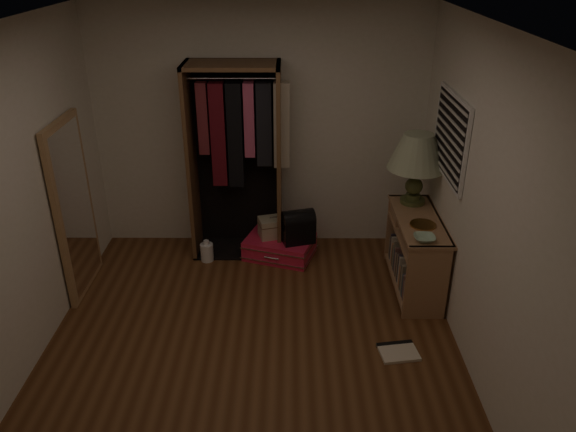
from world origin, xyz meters
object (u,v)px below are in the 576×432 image
(console_bookshelf, at_px, (414,249))
(black_bag, at_px, (298,226))
(floor_mirror, at_px, (74,208))
(open_wardrobe, at_px, (239,144))
(table_lamp, at_px, (417,153))
(train_case, at_px, (274,227))
(white_jug, at_px, (207,252))
(pink_suitcase, at_px, (280,247))

(console_bookshelf, relative_size, black_bag, 2.94)
(black_bag, bearing_deg, floor_mirror, 177.73)
(open_wardrobe, relative_size, table_lamp, 2.88)
(console_bookshelf, relative_size, train_case, 3.09)
(table_lamp, bearing_deg, black_bag, 171.98)
(black_bag, xyz_separation_m, table_lamp, (1.14, -0.16, 0.87))
(black_bag, distance_m, white_jug, 1.02)
(console_bookshelf, xyz_separation_m, white_jug, (-2.11, 0.45, -0.29))
(table_lamp, bearing_deg, open_wardrobe, 167.08)
(floor_mirror, bearing_deg, black_bag, 14.02)
(train_case, xyz_separation_m, black_bag, (0.26, -0.12, 0.08))
(train_case, distance_m, black_bag, 0.30)
(table_lamp, xyz_separation_m, white_jug, (-2.11, 0.13, -1.17))
(open_wardrobe, distance_m, table_lamp, 1.80)
(black_bag, height_order, white_jug, black_bag)
(console_bookshelf, height_order, white_jug, console_bookshelf)
(train_case, relative_size, black_bag, 0.95)
(pink_suitcase, bearing_deg, train_case, 161.95)
(open_wardrobe, relative_size, black_bag, 5.38)
(pink_suitcase, height_order, white_jug, white_jug)
(white_jug, bearing_deg, console_bookshelf, -11.96)
(pink_suitcase, bearing_deg, console_bookshelf, -4.31)
(pink_suitcase, relative_size, black_bag, 2.22)
(open_wardrobe, xyz_separation_m, pink_suitcase, (0.42, -0.17, -1.11))
(floor_mirror, distance_m, white_jug, 1.44)
(floor_mirror, distance_m, table_lamp, 3.29)
(table_lamp, relative_size, white_jug, 2.95)
(table_lamp, bearing_deg, console_bookshelf, -90.78)
(open_wardrobe, distance_m, train_case, 0.97)
(pink_suitcase, bearing_deg, table_lamp, 8.26)
(train_case, height_order, black_bag, black_bag)
(train_case, bearing_deg, black_bag, -41.01)
(pink_suitcase, xyz_separation_m, train_case, (-0.06, 0.05, 0.22))
(floor_mirror, height_order, train_case, floor_mirror)
(open_wardrobe, bearing_deg, white_jug, -142.94)
(console_bookshelf, bearing_deg, table_lamp, 89.22)
(open_wardrobe, height_order, train_case, open_wardrobe)
(pink_suitcase, xyz_separation_m, white_jug, (-0.78, -0.10, -0.01))
(white_jug, bearing_deg, train_case, 11.96)
(pink_suitcase, bearing_deg, floor_mirror, -144.36)
(floor_mirror, xyz_separation_m, train_case, (1.84, 0.65, -0.52))
(console_bookshelf, height_order, pink_suitcase, console_bookshelf)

